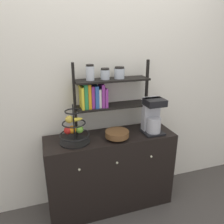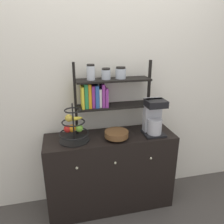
% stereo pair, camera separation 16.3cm
% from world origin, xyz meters
% --- Properties ---
extents(ground_plane, '(12.00, 12.00, 0.00)m').
position_xyz_m(ground_plane, '(0.00, 0.00, 0.00)').
color(ground_plane, '#47423D').
extents(wall_back, '(7.00, 0.05, 2.60)m').
position_xyz_m(wall_back, '(0.00, 0.45, 1.30)').
color(wall_back, silver).
rests_on(wall_back, ground_plane).
extents(sideboard, '(1.29, 0.42, 0.82)m').
position_xyz_m(sideboard, '(0.00, 0.20, 0.41)').
color(sideboard, black).
rests_on(sideboard, ground_plane).
extents(coffee_maker, '(0.20, 0.20, 0.36)m').
position_xyz_m(coffee_maker, '(0.43, 0.16, 1.00)').
color(coffee_maker, black).
rests_on(coffee_maker, sideboard).
extents(fruit_stand, '(0.28, 0.28, 0.37)m').
position_xyz_m(fruit_stand, '(-0.36, 0.19, 0.94)').
color(fruit_stand, black).
rests_on(fruit_stand, sideboard).
extents(wooden_bowl, '(0.23, 0.23, 0.08)m').
position_xyz_m(wooden_bowl, '(0.04, 0.13, 0.87)').
color(wooden_bowl, brown).
rests_on(wooden_bowl, sideboard).
extents(shelf_hutch, '(0.77, 0.20, 0.71)m').
position_xyz_m(shelf_hutch, '(-0.04, 0.32, 1.25)').
color(shelf_hutch, black).
rests_on(shelf_hutch, sideboard).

